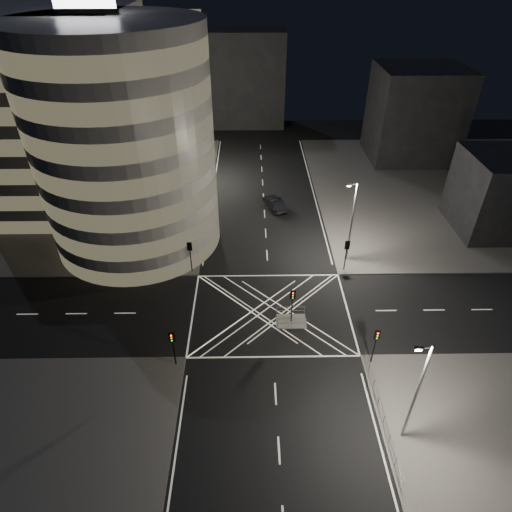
{
  "coord_description": "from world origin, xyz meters",
  "views": [
    {
      "loc": [
        -1.98,
        -32.35,
        30.56
      ],
      "look_at": [
        -1.42,
        5.71,
        3.0
      ],
      "focal_mm": 30.0,
      "sensor_mm": 36.0,
      "label": 1
    }
  ],
  "objects_px": {
    "street_lamp_right_far": "(351,220)",
    "traffic_signal_fr": "(347,250)",
    "traffic_signal_nl": "(173,343)",
    "traffic_signal_nr": "(376,340)",
    "traffic_signal_fl": "(190,252)",
    "street_lamp_right_near": "(416,391)",
    "sedan": "(275,204)",
    "street_lamp_left_near": "(187,208)",
    "central_island": "(291,321)",
    "street_lamp_left_far": "(201,150)",
    "traffic_signal_island": "(292,300)"
  },
  "relations": [
    {
      "from": "traffic_signal_nr",
      "to": "sedan",
      "type": "height_order",
      "value": "traffic_signal_nr"
    },
    {
      "from": "traffic_signal_nl",
      "to": "street_lamp_right_near",
      "type": "bearing_deg",
      "value": -21.55
    },
    {
      "from": "traffic_signal_fl",
      "to": "street_lamp_right_far",
      "type": "height_order",
      "value": "street_lamp_right_far"
    },
    {
      "from": "traffic_signal_nl",
      "to": "traffic_signal_nr",
      "type": "bearing_deg",
      "value": 0.0
    },
    {
      "from": "traffic_signal_nl",
      "to": "sedan",
      "type": "distance_m",
      "value": 30.19
    },
    {
      "from": "street_lamp_left_far",
      "to": "street_lamp_right_near",
      "type": "distance_m",
      "value": 47.88
    },
    {
      "from": "traffic_signal_nl",
      "to": "traffic_signal_nr",
      "type": "xyz_separation_m",
      "value": [
        17.6,
        0.0,
        0.0
      ]
    },
    {
      "from": "street_lamp_left_near",
      "to": "sedan",
      "type": "height_order",
      "value": "street_lamp_left_near"
    },
    {
      "from": "traffic_signal_nr",
      "to": "street_lamp_left_near",
      "type": "relative_size",
      "value": 0.4
    },
    {
      "from": "traffic_signal_fr",
      "to": "street_lamp_right_far",
      "type": "xyz_separation_m",
      "value": [
        0.64,
        2.2,
        2.63
      ]
    },
    {
      "from": "traffic_signal_island",
      "to": "street_lamp_left_near",
      "type": "height_order",
      "value": "street_lamp_left_near"
    },
    {
      "from": "street_lamp_left_near",
      "to": "central_island",
      "type": "bearing_deg",
      "value": -49.73
    },
    {
      "from": "traffic_signal_fl",
      "to": "traffic_signal_nl",
      "type": "xyz_separation_m",
      "value": [
        0.0,
        -13.6,
        0.0
      ]
    },
    {
      "from": "traffic_signal_fl",
      "to": "central_island",
      "type": "bearing_deg",
      "value": -37.54
    },
    {
      "from": "central_island",
      "to": "traffic_signal_fl",
      "type": "xyz_separation_m",
      "value": [
        -10.8,
        8.3,
        2.84
      ]
    },
    {
      "from": "street_lamp_right_near",
      "to": "traffic_signal_island",
      "type": "bearing_deg",
      "value": 120.75
    },
    {
      "from": "street_lamp_right_far",
      "to": "sedan",
      "type": "distance_m",
      "value": 15.54
    },
    {
      "from": "central_island",
      "to": "sedan",
      "type": "height_order",
      "value": "sedan"
    },
    {
      "from": "traffic_signal_island",
      "to": "street_lamp_left_far",
      "type": "distance_m",
      "value": 33.61
    },
    {
      "from": "traffic_signal_nr",
      "to": "traffic_signal_fl",
      "type": "bearing_deg",
      "value": 142.31
    },
    {
      "from": "street_lamp_left_far",
      "to": "street_lamp_right_far",
      "type": "bearing_deg",
      "value": -48.06
    },
    {
      "from": "street_lamp_right_near",
      "to": "traffic_signal_fr",
      "type": "bearing_deg",
      "value": 91.75
    },
    {
      "from": "sedan",
      "to": "street_lamp_right_far",
      "type": "bearing_deg",
      "value": 101.92
    },
    {
      "from": "traffic_signal_fr",
      "to": "traffic_signal_fl",
      "type": "bearing_deg",
      "value": 180.0
    },
    {
      "from": "traffic_signal_fl",
      "to": "street_lamp_right_near",
      "type": "xyz_separation_m",
      "value": [
        18.24,
        -20.8,
        2.63
      ]
    },
    {
      "from": "street_lamp_right_far",
      "to": "sedan",
      "type": "xyz_separation_m",
      "value": [
        -7.94,
        12.5,
        -4.72
      ]
    },
    {
      "from": "traffic_signal_fl",
      "to": "traffic_signal_fr",
      "type": "height_order",
      "value": "same"
    },
    {
      "from": "traffic_signal_nr",
      "to": "street_lamp_left_far",
      "type": "height_order",
      "value": "street_lamp_left_far"
    },
    {
      "from": "central_island",
      "to": "traffic_signal_nr",
      "type": "relative_size",
      "value": 0.75
    },
    {
      "from": "street_lamp_left_near",
      "to": "street_lamp_right_far",
      "type": "xyz_separation_m",
      "value": [
        18.87,
        -3.0,
        0.0
      ]
    },
    {
      "from": "traffic_signal_island",
      "to": "street_lamp_left_far",
      "type": "relative_size",
      "value": 0.4
    },
    {
      "from": "traffic_signal_fl",
      "to": "traffic_signal_fr",
      "type": "relative_size",
      "value": 1.0
    },
    {
      "from": "traffic_signal_nr",
      "to": "street_lamp_right_far",
      "type": "xyz_separation_m",
      "value": [
        0.64,
        15.8,
        2.63
      ]
    },
    {
      "from": "traffic_signal_nl",
      "to": "traffic_signal_island",
      "type": "bearing_deg",
      "value": 26.14
    },
    {
      "from": "traffic_signal_nr",
      "to": "street_lamp_right_near",
      "type": "height_order",
      "value": "street_lamp_right_near"
    },
    {
      "from": "central_island",
      "to": "street_lamp_left_near",
      "type": "bearing_deg",
      "value": 130.27
    },
    {
      "from": "street_lamp_left_near",
      "to": "sedan",
      "type": "bearing_deg",
      "value": 40.99
    },
    {
      "from": "traffic_signal_nr",
      "to": "traffic_signal_fr",
      "type": "bearing_deg",
      "value": 90.0
    },
    {
      "from": "central_island",
      "to": "street_lamp_right_near",
      "type": "distance_m",
      "value": 15.54
    },
    {
      "from": "street_lamp_right_far",
      "to": "street_lamp_right_near",
      "type": "xyz_separation_m",
      "value": [
        0.0,
        -23.0,
        0.0
      ]
    },
    {
      "from": "traffic_signal_fl",
      "to": "street_lamp_left_near",
      "type": "distance_m",
      "value": 5.86
    },
    {
      "from": "street_lamp_left_near",
      "to": "street_lamp_left_far",
      "type": "height_order",
      "value": "same"
    },
    {
      "from": "traffic_signal_fr",
      "to": "street_lamp_left_near",
      "type": "distance_m",
      "value": 19.14
    },
    {
      "from": "traffic_signal_fr",
      "to": "sedan",
      "type": "xyz_separation_m",
      "value": [
        -7.3,
        14.7,
        -2.09
      ]
    },
    {
      "from": "street_lamp_right_far",
      "to": "traffic_signal_fr",
      "type": "bearing_deg",
      "value": -106.11
    },
    {
      "from": "street_lamp_left_near",
      "to": "street_lamp_left_far",
      "type": "distance_m",
      "value": 18.0
    },
    {
      "from": "traffic_signal_fl",
      "to": "traffic_signal_nl",
      "type": "distance_m",
      "value": 13.6
    },
    {
      "from": "traffic_signal_nr",
      "to": "sedan",
      "type": "bearing_deg",
      "value": 104.46
    },
    {
      "from": "street_lamp_left_far",
      "to": "sedan",
      "type": "relative_size",
      "value": 2.0
    },
    {
      "from": "traffic_signal_nr",
      "to": "street_lamp_left_near",
      "type": "height_order",
      "value": "street_lamp_left_near"
    }
  ]
}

